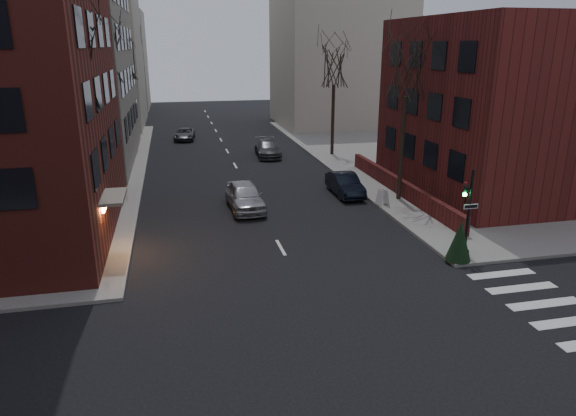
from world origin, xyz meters
The scene contains 21 objects.
ground centered at (0.00, 0.00, 0.00)m, with size 160.00×160.00×0.00m, color black.
sidewalk_far_right centered at (29.00, 30.00, 0.07)m, with size 44.00×44.00×0.15m, color gray.
building_right_brick centered at (16.50, 19.00, 5.50)m, with size 12.00×14.00×11.00m, color #581B19.
low_wall_right centered at (9.30, 19.00, 0.65)m, with size 0.35×16.00×1.00m, color #581B19.
building_distant_la centered at (-15.00, 55.00, 9.00)m, with size 14.00×16.00×18.00m, color #B3A897.
building_distant_ra centered at (15.00, 50.00, 8.00)m, with size 14.00×14.00×16.00m, color #B3A897.
building_distant_lb centered at (-13.00, 72.00, 7.00)m, with size 10.00×12.00×14.00m, color #B3A897.
traffic_signal centered at (7.94, 8.99, 1.91)m, with size 0.76×0.44×4.00m.
tree_left_a centered at (-8.80, 14.00, 8.47)m, with size 4.18×4.18×10.26m.
tree_left_b centered at (-8.80, 26.00, 8.91)m, with size 4.40×4.40×10.80m.
tree_left_c centered at (-8.80, 40.00, 8.03)m, with size 3.96×3.96×9.72m.
tree_right_a centered at (8.80, 18.00, 8.03)m, with size 3.96×3.96×9.72m.
tree_right_b centered at (8.80, 32.00, 7.59)m, with size 3.74×3.74×9.18m.
streetlamp_near centered at (-8.20, 22.00, 4.24)m, with size 0.36×0.36×6.28m.
streetlamp_far centered at (-8.20, 42.00, 4.24)m, with size 0.36×0.36×6.28m.
parked_sedan centered at (5.94, 20.01, 0.71)m, with size 1.50×4.29×1.41m, color black.
car_lane_silver centered at (-0.83, 18.41, 0.81)m, with size 1.92×4.78×1.63m, color #A4A4A9.
car_lane_gray centered at (3.22, 32.92, 0.71)m, with size 1.98×4.86×1.41m, color #3E3E43.
car_lane_far centered at (-3.62, 42.78, 0.58)m, with size 1.93×4.20×1.17m, color #3F3E44.
sandwich_board centered at (7.30, 16.97, 0.63)m, with size 0.43×0.60×0.96m, color white.
evergreen_shrub centered at (7.39, 8.50, 1.08)m, with size 1.11×1.11×1.85m, color black.
Camera 1 is at (-4.69, -10.54, 9.39)m, focal length 32.00 mm.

